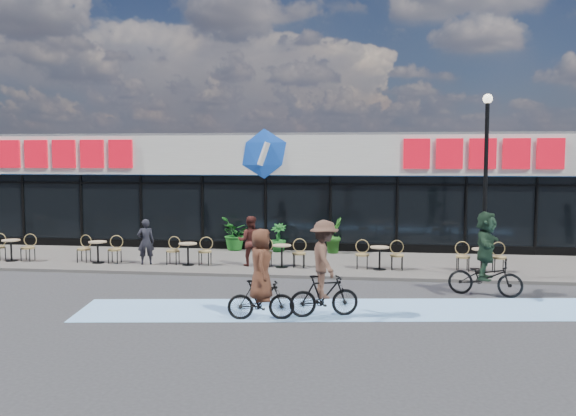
{
  "coord_description": "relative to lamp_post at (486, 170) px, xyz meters",
  "views": [
    {
      "loc": [
        3.89,
        -16.08,
        3.68
      ],
      "look_at": [
        1.33,
        3.5,
        2.02
      ],
      "focal_mm": 38.0,
      "sensor_mm": 36.0,
      "label": 1
    }
  ],
  "objects": [
    {
      "name": "potted_plant_right",
      "position": [
        -6.75,
        4.24,
        -2.65
      ],
      "size": [
        0.65,
        0.65,
        1.07
      ],
      "primitive_type": "imported",
      "rotation": [
        0.0,
        0.0,
        6.19
      ],
      "color": "#154C19",
      "rests_on": "sidewalk"
    },
    {
      "name": "bistro_set_3",
      "position": [
        -9.3,
        1.08,
        -2.73
      ],
      "size": [
        1.54,
        0.62,
        0.9
      ],
      "color": "tan",
      "rests_on": "sidewalk"
    },
    {
      "name": "bike_lane",
      "position": [
        -3.31,
        -3.8,
        -3.28
      ],
      "size": [
        14.17,
        4.13,
        0.01
      ],
      "primitive_type": "cube",
      "rotation": [
        0.0,
        0.0,
        0.14
      ],
      "color": "#7BB1EA",
      "rests_on": "ground"
    },
    {
      "name": "cyclist_c",
      "position": [
        -5.78,
        -5.04,
        -2.41
      ],
      "size": [
        1.57,
        0.87,
        2.08
      ],
      "color": "black",
      "rests_on": "ground"
    },
    {
      "name": "lamp_post",
      "position": [
        0.0,
        0.0,
        0.0
      ],
      "size": [
        0.28,
        0.28,
        5.4
      ],
      "color": "black",
      "rests_on": "sidewalk"
    },
    {
      "name": "sidewalk",
      "position": [
        -7.31,
        2.2,
        -3.24
      ],
      "size": [
        44.0,
        5.0,
        0.1
      ],
      "primitive_type": "cube",
      "color": "#514D47",
      "rests_on": "ground"
    },
    {
      "name": "bistro_set_2",
      "position": [
        -12.44,
        1.08,
        -2.73
      ],
      "size": [
        1.54,
        0.62,
        0.9
      ],
      "color": "tan",
      "rests_on": "sidewalk"
    },
    {
      "name": "ground",
      "position": [
        -7.31,
        -2.3,
        -3.29
      ],
      "size": [
        120.0,
        120.0,
        0.0
      ],
      "primitive_type": "plane",
      "color": "#28282B",
      "rests_on": "ground"
    },
    {
      "name": "bistro_set_5",
      "position": [
        -3.01,
        1.08,
        -2.73
      ],
      "size": [
        1.54,
        0.62,
        0.9
      ],
      "color": "tan",
      "rests_on": "sidewalk"
    },
    {
      "name": "bistro_set_6",
      "position": [
        0.13,
        1.08,
        -2.73
      ],
      "size": [
        1.54,
        0.62,
        0.9
      ],
      "color": "tan",
      "rests_on": "sidewalk"
    },
    {
      "name": "potted_plant_left",
      "position": [
        -8.44,
        4.34,
        -2.55
      ],
      "size": [
        1.18,
        1.3,
        1.28
      ],
      "primitive_type": "imported",
      "rotation": [
        0.0,
        0.0,
        4.88
      ],
      "color": "#1A5C1B",
      "rests_on": "sidewalk"
    },
    {
      "name": "potted_plant_mid",
      "position": [
        -4.64,
        4.23,
        -2.53
      ],
      "size": [
        0.82,
        0.9,
        1.33
      ],
      "primitive_type": "imported",
      "rotation": [
        0.0,
        0.0,
        1.19
      ],
      "color": "#215518",
      "rests_on": "sidewalk"
    },
    {
      "name": "bistro_set_1",
      "position": [
        -15.58,
        1.08,
        -2.73
      ],
      "size": [
        1.54,
        0.62,
        0.9
      ],
      "color": "tan",
      "rests_on": "sidewalk"
    },
    {
      "name": "bistro_set_4",
      "position": [
        -6.16,
        1.08,
        -2.73
      ],
      "size": [
        1.54,
        0.62,
        0.9
      ],
      "color": "tan",
      "rests_on": "sidewalk"
    },
    {
      "name": "patron_left",
      "position": [
        -10.74,
        0.96,
        -2.43
      ],
      "size": [
        0.64,
        0.52,
        1.53
      ],
      "primitive_type": "imported",
      "rotation": [
        0.0,
        0.0,
        3.46
      ],
      "color": "black",
      "rests_on": "sidewalk"
    },
    {
      "name": "building",
      "position": [
        -7.31,
        7.63,
        -0.95
      ],
      "size": [
        30.6,
        6.57,
        4.75
      ],
      "color": "black",
      "rests_on": "ground"
    },
    {
      "name": "patron_right",
      "position": [
        -7.24,
        1.15,
        -2.37
      ],
      "size": [
        0.85,
        0.69,
        1.65
      ],
      "primitive_type": "imported",
      "rotation": [
        0.0,
        0.0,
        3.22
      ],
      "color": "#3F1A16",
      "rests_on": "sidewalk"
    },
    {
      "name": "cyclist_a",
      "position": [
        -4.39,
        -4.58,
        -2.24
      ],
      "size": [
        1.69,
        1.31,
        2.24
      ],
      "color": "black",
      "rests_on": "ground"
    },
    {
      "name": "cyclist_b",
      "position": [
        -0.3,
        -1.9,
        -2.32
      ],
      "size": [
        2.02,
        1.75,
        2.25
      ],
      "color": "black",
      "rests_on": "ground"
    }
  ]
}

